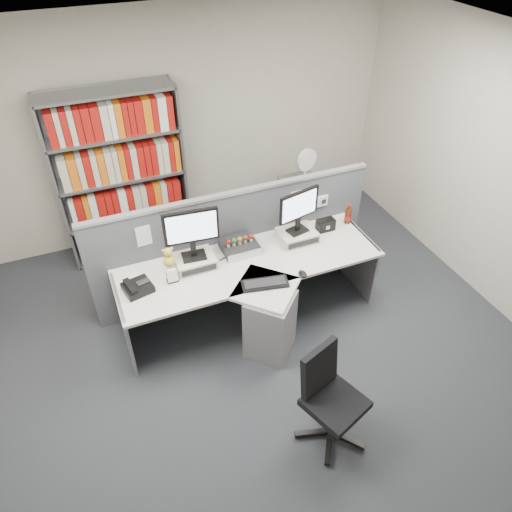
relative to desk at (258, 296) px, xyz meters
name	(u,v)px	position (x,y,z in m)	size (l,w,h in m)	color
ground	(282,371)	(0.00, -0.60, -0.46)	(5.50, 5.50, 0.00)	#33363C
room_shell	(291,213)	(0.00, -0.60, 1.33)	(5.04, 5.54, 2.72)	beige
partition	(235,243)	(0.00, 0.65, 0.19)	(3.00, 0.08, 1.27)	#50535A
desk	(258,296)	(0.00, 0.00, 0.00)	(2.60, 1.20, 0.72)	silver
monitor_riser_left	(195,261)	(-0.50, 0.38, 0.31)	(0.38, 0.31, 0.10)	beige
monitor_riser_right	(297,235)	(0.60, 0.38, 0.31)	(0.38, 0.31, 0.10)	beige
monitor_left	(191,230)	(-0.50, 0.38, 0.68)	(0.51, 0.19, 0.52)	black
monitor_right	(299,208)	(0.59, 0.38, 0.64)	(0.46, 0.19, 0.47)	black
desktop_pc	(239,247)	(-0.02, 0.43, 0.31)	(0.35, 0.31, 0.09)	black
figurines	(240,240)	(-0.02, 0.42, 0.41)	(0.29, 0.05, 0.09)	beige
keyboard	(265,284)	(0.01, -0.14, 0.28)	(0.46, 0.25, 0.03)	black
mouse	(303,274)	(0.39, -0.16, 0.29)	(0.07, 0.11, 0.04)	black
desk_phone	(137,287)	(-1.09, 0.23, 0.30)	(0.29, 0.27, 0.11)	black
desk_calendar	(172,277)	(-0.76, 0.24, 0.32)	(0.11, 0.08, 0.13)	black
plush_toy	(169,258)	(-0.75, 0.35, 0.45)	(0.12, 0.12, 0.20)	gold
speaker	(325,225)	(0.94, 0.42, 0.33)	(0.19, 0.11, 0.13)	black
cola_bottle	(348,216)	(1.23, 0.44, 0.35)	(0.07, 0.07, 0.23)	#3F190A
shelving_unit	(122,180)	(-0.90, 1.85, 0.52)	(1.41, 0.40, 2.00)	slate
filing_cabinet	(303,207)	(1.20, 1.40, -0.11)	(0.45, 0.61, 0.70)	slate
desk_fan	(306,162)	(1.20, 1.40, 0.54)	(0.28, 0.16, 0.46)	white
office_chair	(329,394)	(0.07, -1.27, 0.02)	(0.59, 0.57, 0.89)	silver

